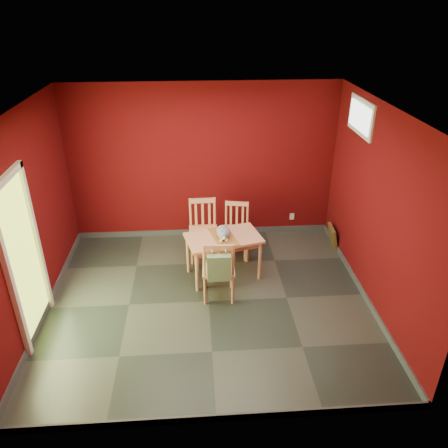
{
  "coord_description": "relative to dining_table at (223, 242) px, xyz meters",
  "views": [
    {
      "loc": [
        -0.14,
        -5.0,
        3.87
      ],
      "look_at": [
        0.25,
        0.45,
        1.0
      ],
      "focal_mm": 35.0,
      "sensor_mm": 36.0,
      "label": 1
    }
  ],
  "objects": [
    {
      "name": "ground",
      "position": [
        -0.25,
        -0.64,
        -0.6
      ],
      "size": [
        4.5,
        4.5,
        0.0
      ],
      "primitive_type": "plane",
      "color": "#2D342D",
      "rests_on": "ground"
    },
    {
      "name": "cat",
      "position": [
        -0.0,
        0.02,
        0.19
      ],
      "size": [
        0.25,
        0.44,
        0.21
      ],
      "primitive_type": null,
      "rotation": [
        0.0,
        0.0,
        0.07
      ],
      "color": "slate",
      "rests_on": "table_runner"
    },
    {
      "name": "dining_table",
      "position": [
        0.0,
        0.0,
        0.0
      ],
      "size": [
        1.21,
        0.89,
        0.68
      ],
      "color": "tan",
      "rests_on": "ground"
    },
    {
      "name": "doorway",
      "position": [
        -2.48,
        -1.04,
        0.53
      ],
      "size": [
        0.06,
        1.01,
        2.13
      ],
      "color": "#B7D838",
      "rests_on": "ground"
    },
    {
      "name": "table_runner",
      "position": [
        -0.0,
        -0.11,
        0.04
      ],
      "size": [
        0.46,
        0.71,
        0.33
      ],
      "color": "#965A26",
      "rests_on": "dining_table"
    },
    {
      "name": "chair_far_left",
      "position": [
        -0.29,
        0.6,
        -0.09
      ],
      "size": [
        0.47,
        0.47,
        0.99
      ],
      "color": "tan",
      "rests_on": "ground"
    },
    {
      "name": "picture_frame",
      "position": [
        1.93,
        0.73,
        -0.4
      ],
      "size": [
        0.15,
        0.39,
        0.39
      ],
      "color": "brown",
      "rests_on": "ground"
    },
    {
      "name": "tote_bag",
      "position": [
        -0.11,
        -0.79,
        0.06
      ],
      "size": [
        0.32,
        0.19,
        0.45
      ],
      "color": "#6C9865",
      "rests_on": "chair_near"
    },
    {
      "name": "outlet_plate",
      "position": [
        1.35,
        1.35,
        -0.3
      ],
      "size": [
        0.08,
        0.02,
        0.12
      ],
      "primitive_type": "cube",
      "color": "silver",
      "rests_on": "room_shell"
    },
    {
      "name": "chair_near",
      "position": [
        -0.11,
        -0.56,
        -0.1
      ],
      "size": [
        0.47,
        0.47,
        0.96
      ],
      "color": "tan",
      "rests_on": "ground"
    },
    {
      "name": "window",
      "position": [
        1.97,
        0.36,
        1.75
      ],
      "size": [
        0.05,
        0.9,
        0.5
      ],
      "color": "white",
      "rests_on": "room_shell"
    },
    {
      "name": "room_shell",
      "position": [
        -0.25,
        -0.64,
        -0.55
      ],
      "size": [
        4.5,
        4.5,
        4.5
      ],
      "color": "#54080A",
      "rests_on": "ground"
    },
    {
      "name": "chair_far_right",
      "position": [
        0.25,
        0.65,
        -0.14
      ],
      "size": [
        0.49,
        0.49,
        0.89
      ],
      "color": "tan",
      "rests_on": "ground"
    }
  ]
}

